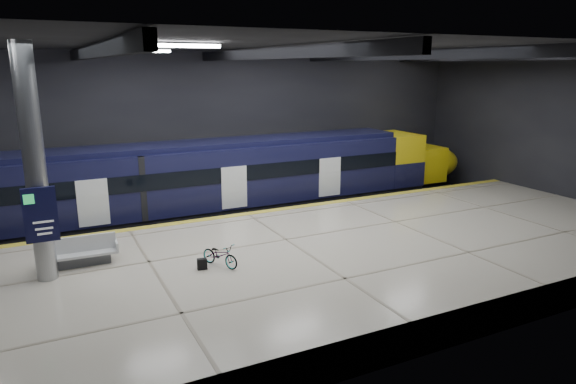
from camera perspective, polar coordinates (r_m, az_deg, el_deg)
ground at (r=20.20m, az=-1.46°, el=-7.39°), size 30.00×30.00×0.00m
room_shell at (r=18.90m, az=-1.58°, el=8.99°), size 30.10×16.10×8.05m
platform at (r=17.92m, az=1.94°, el=-8.34°), size 30.00×11.00×1.10m
safety_strip at (r=22.24m, az=-4.48°, el=-2.41°), size 30.00×0.40×0.01m
rails at (r=25.00m, az=-6.81°, el=-3.07°), size 30.00×1.52×0.16m
train at (r=24.11m, az=-9.86°, el=1.05°), size 29.40×2.84×3.79m
bench at (r=17.82m, az=-21.90°, el=-6.46°), size 2.21×0.98×0.96m
bicycle at (r=16.55m, az=-7.55°, el=-6.94°), size 1.12×1.50×0.75m
pannier_bag at (r=16.46m, az=-9.52°, el=-7.89°), size 0.32×0.22×0.35m
info_column at (r=16.31m, az=-26.29°, el=2.32°), size 0.90×0.78×6.90m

